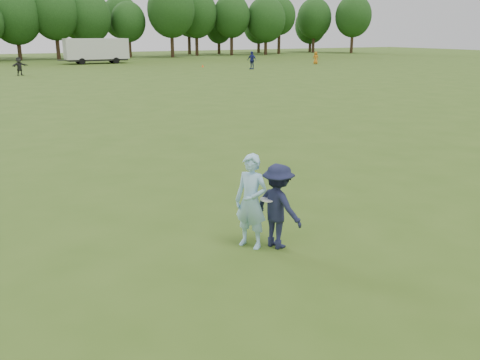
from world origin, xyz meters
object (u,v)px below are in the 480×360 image
(defender, at_px, (278,206))
(player_far_c, at_px, (316,58))
(cargo_trailer, at_px, (96,50))
(player_far_d, at_px, (19,66))
(field_cone, at_px, (203,66))
(thrower, at_px, (251,201))
(player_far_b, at_px, (252,60))

(defender, bearing_deg, player_far_c, -53.53)
(player_far_c, height_order, cargo_trailer, cargo_trailer)
(player_far_d, height_order, field_cone, player_far_d)
(thrower, distance_m, player_far_d, 45.62)
(player_far_b, relative_size, cargo_trailer, 0.22)
(player_far_d, bearing_deg, cargo_trailer, 27.42)
(player_far_d, relative_size, cargo_trailer, 0.19)
(player_far_b, xyz_separation_m, cargo_trailer, (-12.81, 18.64, 0.80))
(player_far_d, distance_m, field_cone, 20.54)
(player_far_b, relative_size, player_far_d, 1.12)
(field_cone, height_order, cargo_trailer, cargo_trailer)
(field_cone, bearing_deg, thrower, -113.18)
(thrower, relative_size, player_far_d, 1.06)
(player_far_d, xyz_separation_m, field_cone, (20.36, 2.65, -0.72))
(thrower, xyz_separation_m, field_cone, (20.67, 48.27, -0.78))
(player_far_c, distance_m, field_cone, 15.42)
(field_cone, bearing_deg, defender, -112.62)
(player_far_b, height_order, player_far_c, player_far_b)
(thrower, xyz_separation_m, player_far_c, (36.00, 46.72, -0.14))
(field_cone, relative_size, cargo_trailer, 0.03)
(field_cone, bearing_deg, player_far_c, -5.78)
(thrower, relative_size, field_cone, 6.18)
(player_far_c, bearing_deg, player_far_d, 20.37)
(defender, bearing_deg, thrower, 43.88)
(player_far_c, bearing_deg, defender, 71.48)
(thrower, relative_size, player_far_c, 1.17)
(player_far_d, bearing_deg, player_far_b, -34.79)
(thrower, bearing_deg, player_far_b, 120.19)
(thrower, distance_m, cargo_trailer, 62.18)
(defender, distance_m, cargo_trailer, 62.35)
(player_far_b, bearing_deg, cargo_trailer, -172.55)
(player_far_d, bearing_deg, player_far_c, -25.56)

